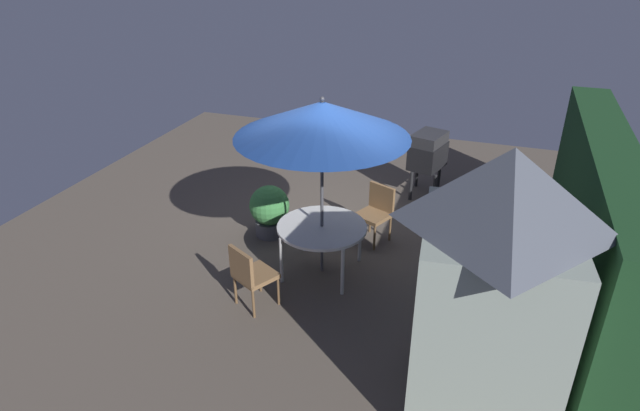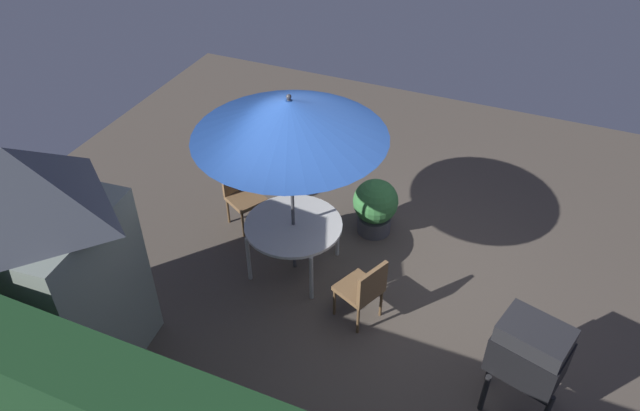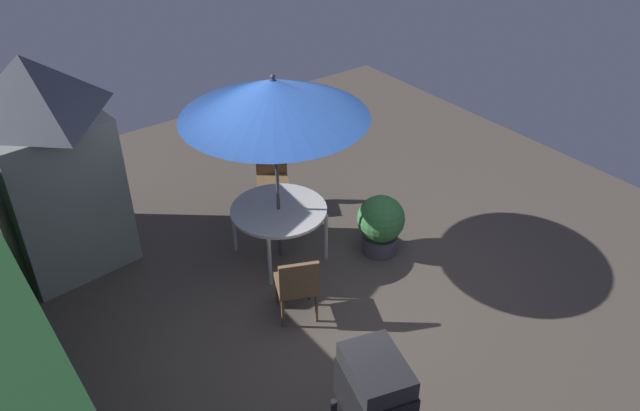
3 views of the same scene
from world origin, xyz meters
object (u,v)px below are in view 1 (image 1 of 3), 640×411
(bbq_grill, at_px, (428,152))
(garden_shed, at_px, (492,284))
(patio_umbrella, at_px, (322,120))
(chair_far_side, at_px, (250,273))
(patio_table, at_px, (322,229))
(potted_plant_by_shed, at_px, (270,209))
(chair_near_shed, at_px, (376,210))

(bbq_grill, bearing_deg, garden_shed, 15.13)
(patio_umbrella, relative_size, chair_far_side, 2.86)
(patio_table, xyz_separation_m, chair_far_side, (1.09, -0.59, -0.17))
(garden_shed, xyz_separation_m, bbq_grill, (-4.75, -1.28, -0.58))
(potted_plant_by_shed, bearing_deg, patio_umbrella, 56.97)
(chair_far_side, bearing_deg, bbq_grill, 158.99)
(patio_umbrella, height_order, bbq_grill, patio_umbrella)
(patio_table, relative_size, potted_plant_by_shed, 1.49)
(bbq_grill, xyz_separation_m, chair_near_shed, (1.89, -0.48, -0.33))
(potted_plant_by_shed, bearing_deg, patio_table, 56.97)
(chair_near_shed, height_order, chair_far_side, same)
(garden_shed, distance_m, bbq_grill, 4.95)
(patio_table, relative_size, patio_umbrella, 0.49)
(chair_near_shed, distance_m, potted_plant_by_shed, 1.69)
(garden_shed, bearing_deg, bbq_grill, -164.87)
(bbq_grill, bearing_deg, patio_umbrella, -18.04)
(patio_table, height_order, chair_far_side, chair_far_side)
(patio_umbrella, xyz_separation_m, chair_far_side, (1.09, -0.59, -1.76))
(patio_umbrella, height_order, potted_plant_by_shed, patio_umbrella)
(garden_shed, height_order, chair_near_shed, garden_shed)
(patio_umbrella, distance_m, chair_near_shed, 2.16)
(garden_shed, xyz_separation_m, chair_near_shed, (-2.86, -1.76, -0.91))
(patio_umbrella, xyz_separation_m, potted_plant_by_shed, (-0.73, -1.13, -1.83))
(patio_umbrella, relative_size, bbq_grill, 2.15)
(garden_shed, distance_m, patio_umbrella, 2.97)
(bbq_grill, distance_m, potted_plant_by_shed, 3.16)
(garden_shed, bearing_deg, patio_umbrella, -126.88)
(bbq_grill, height_order, chair_far_side, bbq_grill)
(garden_shed, xyz_separation_m, potted_plant_by_shed, (-2.44, -3.40, -0.98))
(potted_plant_by_shed, bearing_deg, bbq_grill, 137.43)
(garden_shed, distance_m, potted_plant_by_shed, 4.30)
(bbq_grill, xyz_separation_m, chair_far_side, (4.13, -1.59, -0.33))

